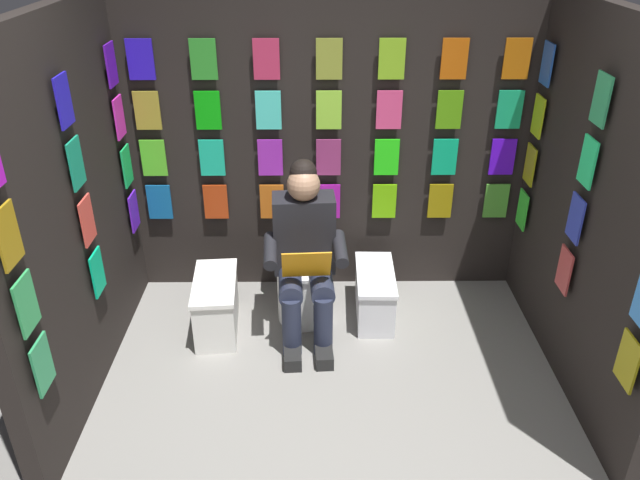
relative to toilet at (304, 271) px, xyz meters
name	(u,v)px	position (x,y,z in m)	size (l,w,h in m)	color
display_wall_back	(328,148)	(-0.17, -0.44, 0.75)	(2.88, 0.14, 2.14)	black
display_wall_left	(592,212)	(-1.61, 0.62, 0.74)	(0.14, 2.02, 2.14)	black
display_wall_right	(71,214)	(1.27, 0.62, 0.74)	(0.14, 2.02, 2.14)	black
toilet	(304,271)	(0.00, 0.00, 0.00)	(0.41, 0.56, 0.77)	white
person_reading	(305,253)	(-0.01, 0.23, 0.27)	(0.54, 0.70, 1.19)	black
comic_longbox_near	(375,294)	(-0.49, 0.06, -0.15)	(0.28, 0.60, 0.35)	silver
comic_longbox_far	(216,305)	(0.59, 0.21, -0.13)	(0.32, 0.61, 0.38)	white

